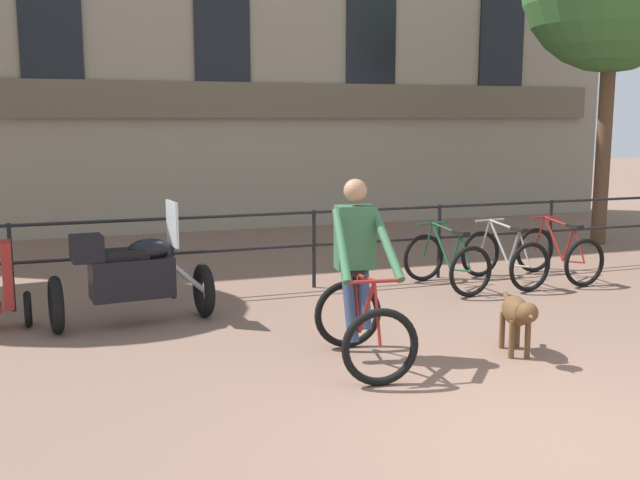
% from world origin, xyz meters
% --- Properties ---
extents(ground_plane, '(60.00, 60.00, 0.00)m').
position_xyz_m(ground_plane, '(0.00, 0.00, 0.00)').
color(ground_plane, '#7A5B4C').
extents(canal_railing, '(15.05, 0.05, 1.05)m').
position_xyz_m(canal_railing, '(-0.00, 5.20, 0.71)').
color(canal_railing, black).
rests_on(canal_railing, ground_plane).
extents(cyclist_with_bike, '(0.82, 1.25, 1.70)m').
position_xyz_m(cyclist_with_bike, '(-0.60, 2.17, 0.76)').
color(cyclist_with_bike, black).
rests_on(cyclist_with_bike, ground_plane).
extents(dog, '(0.39, 0.87, 0.59)m').
position_xyz_m(dog, '(0.89, 1.80, 0.41)').
color(dog, brown).
rests_on(dog, ground_plane).
extents(parked_motorcycle, '(1.78, 0.78, 1.35)m').
position_xyz_m(parked_motorcycle, '(-2.49, 4.13, 0.56)').
color(parked_motorcycle, black).
rests_on(parked_motorcycle, ground_plane).
extents(parked_bicycle_near_lamp, '(0.79, 1.18, 0.86)m').
position_xyz_m(parked_bicycle_near_lamp, '(1.64, 4.54, 0.36)').
color(parked_bicycle_near_lamp, black).
rests_on(parked_bicycle_near_lamp, ground_plane).
extents(parked_bicycle_mid_left, '(0.77, 1.17, 0.86)m').
position_xyz_m(parked_bicycle_mid_left, '(2.53, 4.54, 0.36)').
color(parked_bicycle_mid_left, black).
rests_on(parked_bicycle_mid_left, ground_plane).
extents(parked_bicycle_mid_right, '(0.71, 1.14, 0.86)m').
position_xyz_m(parked_bicycle_mid_right, '(3.42, 4.54, 0.36)').
color(parked_bicycle_mid_right, black).
rests_on(parked_bicycle_mid_right, ground_plane).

